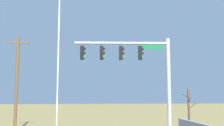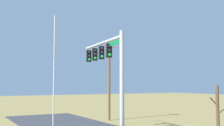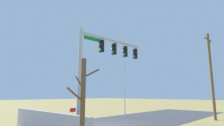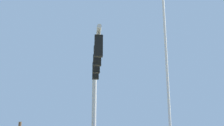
# 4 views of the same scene
# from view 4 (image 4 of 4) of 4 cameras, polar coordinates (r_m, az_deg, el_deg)

# --- Properties ---
(signal_mast) EXTENTS (6.69, 0.84, 7.20)m
(signal_mast) POSITION_cam_4_polar(r_m,az_deg,el_deg) (16.28, -3.21, -4.67)
(signal_mast) COLOR #B2B5BA
(signal_mast) RESTS_ON ground_plane
(flagpole) EXTENTS (0.10, 0.10, 9.54)m
(flagpole) POSITION_cam_4_polar(r_m,az_deg,el_deg) (11.57, 10.52, -1.54)
(flagpole) COLOR silver
(flagpole) RESTS_ON ground_plane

